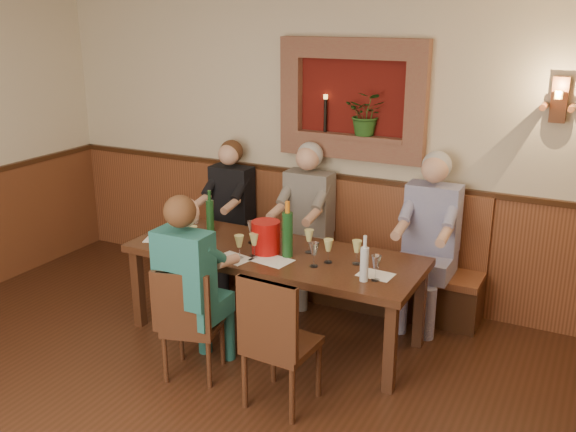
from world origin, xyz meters
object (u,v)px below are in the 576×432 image
(person_chair_front, at_px, (193,301))
(wine_bottle_green_a, at_px, (287,234))
(wine_bottle_green_b, at_px, (210,215))
(chair_near_right, at_px, (281,366))
(chair_near_left, at_px, (193,344))
(person_bench_left, at_px, (228,224))
(person_bench_mid, at_px, (304,235))
(dining_table, at_px, (274,260))
(bench, at_px, (321,261))
(person_bench_right, at_px, (427,254))
(spittoon_bucket, at_px, (266,237))
(water_bottle, at_px, (364,263))

(person_chair_front, distance_m, wine_bottle_green_a, 0.90)
(wine_bottle_green_b, bearing_deg, chair_near_right, -39.77)
(chair_near_left, relative_size, person_bench_left, 0.62)
(chair_near_left, xyz_separation_m, wine_bottle_green_b, (-0.49, 0.99, 0.65))
(person_bench_left, height_order, person_chair_front, same)
(person_bench_mid, bearing_deg, dining_table, -81.25)
(bench, height_order, person_bench_right, person_bench_right)
(wine_bottle_green_a, distance_m, wine_bottle_green_b, 0.91)
(person_bench_mid, bearing_deg, person_chair_front, -94.32)
(bench, bearing_deg, wine_bottle_green_b, -133.81)
(spittoon_bucket, height_order, water_bottle, water_bottle)
(bench, distance_m, wine_bottle_green_b, 1.20)
(dining_table, bearing_deg, chair_near_left, -106.85)
(person_bench_right, distance_m, person_chair_front, 2.06)
(person_bench_mid, distance_m, wine_bottle_green_a, 0.99)
(bench, height_order, wine_bottle_green_b, wine_bottle_green_b)
(dining_table, distance_m, wine_bottle_green_b, 0.79)
(bench, distance_m, person_chair_front, 1.76)
(water_bottle, bearing_deg, person_bench_right, 80.22)
(person_bench_left, bearing_deg, person_bench_mid, -0.12)
(wine_bottle_green_a, relative_size, wine_bottle_green_b, 1.22)
(person_bench_right, relative_size, wine_bottle_green_b, 4.01)
(chair_near_right, xyz_separation_m, person_bench_right, (0.54, 1.68, 0.34))
(bench, distance_m, wine_bottle_green_a, 1.18)
(person_bench_right, xyz_separation_m, wine_bottle_green_a, (-0.89, -0.89, 0.32))
(water_bottle, bearing_deg, chair_near_left, -151.91)
(chair_near_left, bearing_deg, spittoon_bucket, 59.57)
(person_bench_mid, distance_m, wine_bottle_green_b, 0.94)
(wine_bottle_green_a, xyz_separation_m, wine_bottle_green_b, (-0.88, 0.23, -0.04))
(spittoon_bucket, bearing_deg, person_chair_front, -105.60)
(person_bench_right, height_order, wine_bottle_green_b, person_bench_right)
(person_chair_front, xyz_separation_m, wine_bottle_green_b, (-0.48, 0.96, 0.32))
(spittoon_bucket, distance_m, water_bottle, 0.92)
(person_bench_left, distance_m, person_bench_mid, 0.84)
(chair_near_right, distance_m, person_bench_left, 2.25)
(dining_table, distance_m, person_bench_left, 1.29)
(person_bench_mid, xyz_separation_m, spittoon_bucket, (0.08, -0.88, 0.27))
(water_bottle, bearing_deg, dining_table, 165.12)
(dining_table, distance_m, person_chair_front, 0.82)
(chair_near_left, height_order, spittoon_bucket, spittoon_bucket)
(person_chair_front, height_order, spittoon_bucket, person_chair_front)
(wine_bottle_green_b, relative_size, water_bottle, 1.09)
(person_bench_mid, bearing_deg, spittoon_bucket, -84.73)
(person_chair_front, bearing_deg, bench, 81.71)
(dining_table, relative_size, water_bottle, 7.00)
(chair_near_right, relative_size, person_bench_mid, 0.67)
(chair_near_left, distance_m, wine_bottle_green_b, 1.28)
(chair_near_right, relative_size, spittoon_bucket, 3.76)
(wine_bottle_green_b, bearing_deg, person_chair_front, -63.40)
(dining_table, relative_size, wine_bottle_green_b, 6.44)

